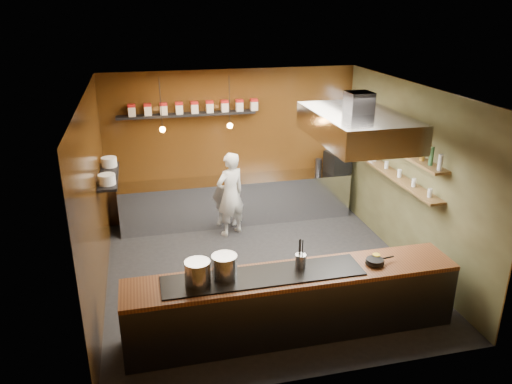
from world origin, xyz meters
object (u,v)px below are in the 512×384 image
object	(u,v)px
stockpot_small	(225,266)
espresso_machine	(338,162)
stockpot_large	(198,273)
chef	(230,194)
extractor_hood	(357,126)

from	to	relation	value
stockpot_small	espresso_machine	world-z (taller)	espresso_machine
stockpot_large	chef	bearing A→B (deg)	72.66
espresso_machine	chef	distance (m)	2.41
stockpot_large	espresso_machine	size ratio (longest dim) A/B	0.73
extractor_hood	espresso_machine	distance (m)	2.98
extractor_hood	chef	size ratio (longest dim) A/B	1.23
stockpot_small	chef	distance (m)	3.22
extractor_hood	chef	world-z (taller)	extractor_hood
stockpot_large	stockpot_small	bearing A→B (deg)	13.42
extractor_hood	espresso_machine	bearing A→B (deg)	72.34
espresso_machine	chef	world-z (taller)	chef
extractor_hood	espresso_machine	world-z (taller)	extractor_hood
espresso_machine	chef	xyz separation A→B (m)	(-2.33, -0.51, -0.31)
extractor_hood	stockpot_small	bearing A→B (deg)	-152.63
extractor_hood	stockpot_large	size ratio (longest dim) A/B	6.25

